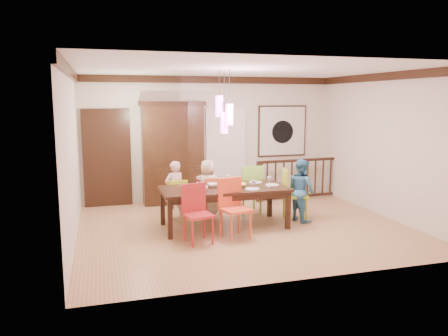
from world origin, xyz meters
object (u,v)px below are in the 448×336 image
object	(u,v)px
china_hutch	(173,153)
person_end_right	(301,190)
chair_far_left	(177,196)
dining_table	(224,192)
balustrade	(300,178)
chair_end_right	(295,191)
person_far_mid	(208,188)
person_far_left	(175,190)

from	to	relation	value
china_hutch	person_end_right	size ratio (longest dim) A/B	1.89
chair_far_left	dining_table	bearing A→B (deg)	136.92
dining_table	balustrade	size ratio (longest dim) A/B	1.04
chair_end_right	balustrade	xyz separation A→B (m)	(0.93, 1.73, -0.08)
chair_far_left	person_far_mid	world-z (taller)	person_far_mid
chair_far_left	person_far_left	bearing A→B (deg)	-76.17
dining_table	person_end_right	world-z (taller)	person_end_right
dining_table	person_far_left	xyz separation A→B (m)	(-0.79, 0.86, -0.09)
china_hutch	balustrade	distance (m)	3.10
chair_far_left	person_far_left	xyz separation A→B (m)	(-0.03, 0.12, 0.11)
chair_far_left	chair_end_right	world-z (taller)	chair_end_right
chair_far_left	person_far_mid	bearing A→B (deg)	-166.45
dining_table	person_far_mid	bearing A→B (deg)	96.38
chair_far_left	person_far_mid	size ratio (longest dim) A/B	0.71
china_hutch	balustrade	size ratio (longest dim) A/B	1.03
dining_table	person_far_mid	xyz separation A→B (m)	(-0.10, 0.88, -0.09)
dining_table	balustrade	xyz separation A→B (m)	(2.41, 1.81, -0.17)
person_far_left	person_end_right	xyz separation A→B (m)	(2.36, -0.86, 0.03)
chair_end_right	person_far_mid	xyz separation A→B (m)	(-1.58, 0.81, -0.00)
balustrade	chair_far_left	bearing A→B (deg)	-165.60
chair_end_right	china_hutch	distance (m)	3.00
balustrade	person_far_mid	bearing A→B (deg)	-164.05
china_hutch	person_far_mid	world-z (taller)	china_hutch
dining_table	chair_end_right	xyz separation A→B (m)	(1.48, 0.07, -0.09)
person_far_left	person_far_mid	xyz separation A→B (m)	(0.69, 0.02, 0.00)
chair_end_right	person_end_right	distance (m)	0.12
person_far_left	person_far_mid	world-z (taller)	person_far_mid
person_end_right	chair_far_left	bearing A→B (deg)	59.80
person_far_mid	person_end_right	distance (m)	1.89
person_far_mid	person_end_right	size ratio (longest dim) A/B	0.95
dining_table	person_far_mid	distance (m)	0.89
dining_table	person_end_right	bearing A→B (deg)	-0.05
china_hutch	person_end_right	xyz separation A→B (m)	(2.17, -2.16, -0.55)
chair_far_left	china_hutch	bearing A→B (deg)	-95.62
chair_far_left	chair_end_right	xyz separation A→B (m)	(2.24, -0.66, 0.11)
dining_table	chair_far_left	xyz separation A→B (m)	(-0.76, 0.74, -0.20)
china_hutch	chair_end_right	bearing A→B (deg)	-45.01
chair_far_left	person_end_right	distance (m)	2.45
chair_far_left	balustrade	xyz separation A→B (m)	(3.17, 1.07, 0.03)
person_end_right	person_far_left	bearing A→B (deg)	57.32
chair_far_left	person_far_mid	xyz separation A→B (m)	(0.66, 0.15, 0.11)
balustrade	person_far_left	xyz separation A→B (m)	(-3.20, -0.95, 0.08)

